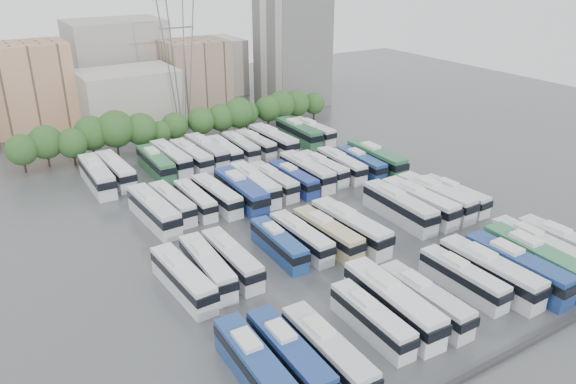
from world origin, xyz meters
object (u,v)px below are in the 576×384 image
bus_r2_s5 (241,191)px  bus_r3_s6 (207,151)px  bus_r0_s2 (328,351)px  bus_r1_s11 (419,202)px  bus_r1_s1 (207,266)px  bus_r2_s2 (172,203)px  bus_r1_s10 (399,206)px  bus_r2_s8 (293,179)px  bus_r3_s7 (224,150)px  bus_r2_s11 (341,164)px  bus_r1_s0 (183,278)px  bus_r1_s6 (327,233)px  bus_r2_s4 (217,195)px  bus_r0_s13 (565,245)px  bus_r3_s4 (171,158)px  bus_r3_s13 (313,131)px  bus_r1_s12 (435,197)px  bus_r0_s12 (537,247)px  bus_r0_s8 (463,278)px  bus_r3_s3 (156,163)px  bus_r0_s5 (392,302)px  bus_r3_s1 (116,170)px  bus_r2_s9 (307,171)px  bus_r0_s6 (424,299)px  bus_r2_s13 (376,159)px  bus_r2_s1 (154,210)px  bus_r3_s0 (97,175)px  bus_r3_s8 (240,147)px  bus_r1_s2 (232,259)px  bus_r1_s13 (454,195)px  bus_r2_s3 (195,199)px  bus_r3_s12 (299,133)px  bus_r0_s1 (289,355)px  bus_r0_s11 (535,259)px  bus_r1_s7 (350,227)px  bus_r0_s10 (517,267)px  bus_r2_s12 (361,163)px  bus_r2_s6 (254,184)px  apartment_tower (292,50)px  bus_r3_s9 (255,144)px  bus_r0_s9 (490,272)px  bus_r1_s5 (301,237)px  bus_r0_s0 (255,365)px  bus_r3_s5 (191,156)px

bus_r2_s5 → bus_r3_s6: bus_r2_s5 is taller
bus_r0_s2 → bus_r1_s11: 35.76m
bus_r1_s1 → bus_r2_s2: bus_r1_s1 is taller
bus_r1_s1 → bus_r1_s10: (29.58, 0.27, 0.19)m
bus_r2_s8 → bus_r3_s7: bus_r2_s8 is taller
bus_r2_s11 → bus_r1_s0: bearing=-149.2°
bus_r1_s10 → bus_r1_s11: size_ratio=1.01×
bus_r1_s6 → bus_r2_s4: (-6.74, 18.69, -0.04)m
bus_r0_s13 → bus_r3_s4: bus_r3_s4 is taller
bus_r1_s10 → bus_r3_s13: (10.03, 36.34, -0.19)m
bus_r1_s12 → bus_r3_s6: size_ratio=1.03×
bus_r0_s12 → bus_r3_s4: size_ratio=0.97×
bus_r0_s8 → bus_r0_s12: 12.92m
bus_r1_s10 → bus_r2_s8: size_ratio=1.18×
bus_r2_s11 → bus_r3_s3: 31.46m
bus_r0_s5 → bus_r3_s1: (-13.11, 52.64, -0.10)m
bus_r3_s4 → bus_r3_s7: bus_r3_s4 is taller
bus_r2_s9 → bus_r0_s6: bearing=-104.7°
bus_r1_s0 → bus_r2_s13: size_ratio=0.91×
bus_r1_s12 → bus_r3_s7: 39.36m
bus_r0_s5 → bus_r2_s1: (-13.15, 34.37, -0.05)m
bus_r0_s2 → bus_r3_s4: bus_r3_s4 is taller
bus_r3_s0 → bus_r3_s6: bus_r3_s0 is taller
bus_r3_s8 → bus_r1_s2: bearing=-117.6°
bus_r1_s13 → bus_r2_s3: 38.27m
bus_r2_s11 → bus_r3_s0: bearing=158.7°
bus_r1_s2 → bus_r3_s12: bearing=48.1°
bus_r0_s1 → bus_r2_s11: bus_r0_s1 is taller
bus_r0_s11 → bus_r1_s7: bus_r0_s11 is taller
bus_r3_s1 → bus_r3_s12: size_ratio=0.96×
bus_r2_s3 → bus_r2_s11: size_ratio=0.92×
bus_r2_s8 → bus_r3_s8: bearing=89.0°
bus_r1_s12 → bus_r3_s1: 51.04m
bus_r0_s10 → bus_r2_s12: (6.75, 36.47, -0.26)m
bus_r2_s6 → bus_r2_s12: size_ratio=1.10×
bus_r1_s13 → bus_r2_s6: bearing=137.7°
apartment_tower → bus_r3_s13: bearing=-114.6°
bus_r2_s13 → bus_r3_s9: 23.20m
bus_r0_s9 → bus_r0_s12: bearing=5.2°
bus_r1_s12 → bus_r0_s1: bearing=-155.9°
bus_r0_s9 → bus_r2_s6: bearing=104.6°
bus_r1_s1 → bus_r1_s5: bearing=4.7°
apartment_tower → bus_r0_s2: apartment_tower is taller
bus_r2_s4 → bus_r2_s9: bearing=0.0°
bus_r2_s5 → bus_r2_s6: 3.49m
bus_r2_s5 → bus_r2_s12: (23.20, 0.30, -0.28)m
bus_r0_s1 → bus_r2_s4: 37.32m
bus_r0_s9 → bus_r1_s5: size_ratio=1.14×
bus_r1_s13 → bus_r0_s12: bearing=-104.8°
bus_r0_s0 → bus_r3_s5: (16.53, 53.02, 0.05)m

